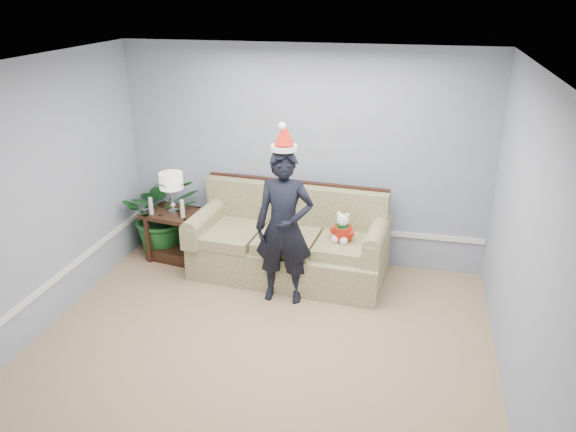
# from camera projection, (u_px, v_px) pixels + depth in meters

# --- Properties ---
(room_shell) EXTENTS (4.54, 5.04, 2.74)m
(room_shell) POSITION_uv_depth(u_px,v_px,m) (242.00, 242.00, 4.60)
(room_shell) COLOR tan
(room_shell) RESTS_ON ground
(wainscot_trim) EXTENTS (4.49, 4.99, 0.06)m
(wainscot_trim) POSITION_uv_depth(u_px,v_px,m) (175.00, 261.00, 6.25)
(wainscot_trim) COLOR white
(wainscot_trim) RESTS_ON room_shell
(sofa) EXTENTS (2.37, 1.15, 1.08)m
(sofa) POSITION_uv_depth(u_px,v_px,m) (290.00, 245.00, 6.81)
(sofa) COLOR #545D2C
(sofa) RESTS_ON room_shell
(side_table) EXTENTS (0.74, 0.65, 0.64)m
(side_table) POSITION_uv_depth(u_px,v_px,m) (175.00, 239.00, 7.27)
(side_table) COLOR #351E13
(side_table) RESTS_ON room_shell
(table_lamp) EXTENTS (0.29, 0.29, 0.52)m
(table_lamp) POSITION_uv_depth(u_px,v_px,m) (171.00, 182.00, 6.95)
(table_lamp) COLOR silver
(table_lamp) RESTS_ON side_table
(candle_pair) EXTENTS (0.48, 0.06, 0.22)m
(candle_pair) POSITION_uv_depth(u_px,v_px,m) (167.00, 208.00, 6.96)
(candle_pair) COLOR silver
(candle_pair) RESTS_ON side_table
(houseplant) EXTENTS (1.24, 1.19, 1.08)m
(houseplant) POSITION_uv_depth(u_px,v_px,m) (163.00, 213.00, 7.33)
(houseplant) COLOR #1A5722
(houseplant) RESTS_ON room_shell
(man) EXTENTS (0.66, 0.45, 1.74)m
(man) POSITION_uv_depth(u_px,v_px,m) (284.00, 227.00, 6.07)
(man) COLOR black
(man) RESTS_ON room_shell
(santa_hat) EXTENTS (0.31, 0.34, 0.32)m
(santa_hat) POSITION_uv_depth(u_px,v_px,m) (284.00, 137.00, 5.70)
(santa_hat) COLOR white
(santa_hat) RESTS_ON man
(teddy_bear) EXTENTS (0.27, 0.27, 0.36)m
(teddy_bear) POSITION_uv_depth(u_px,v_px,m) (343.00, 231.00, 6.43)
(teddy_bear) COLOR white
(teddy_bear) RESTS_ON sofa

